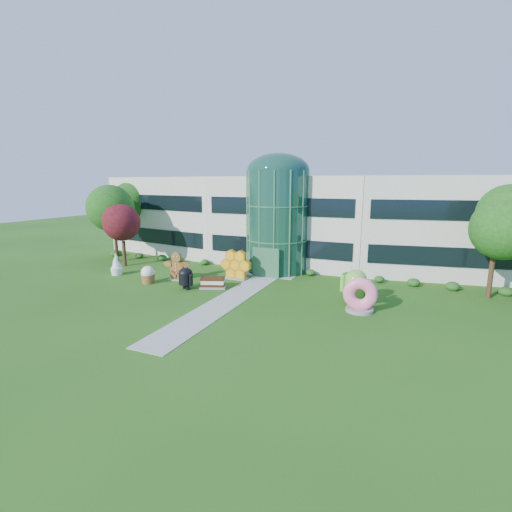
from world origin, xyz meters
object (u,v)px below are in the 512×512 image
at_px(android_green, 355,283).
at_px(donut, 360,294).
at_px(android_black, 186,277).
at_px(gingerbread, 177,266).

xyz_separation_m(android_green, donut, (0.61, -1.81, -0.24)).
height_order(android_black, gingerbread, gingerbread).
bearing_deg(android_black, gingerbread, 162.45).
bearing_deg(gingerbread, donut, -16.39).
distance_m(donut, gingerbread, 16.58).
distance_m(android_green, android_black, 13.55).
height_order(android_green, donut, android_green).
bearing_deg(donut, android_black, 175.24).
relative_size(android_green, gingerbread, 1.05).
relative_size(android_black, donut, 0.88).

